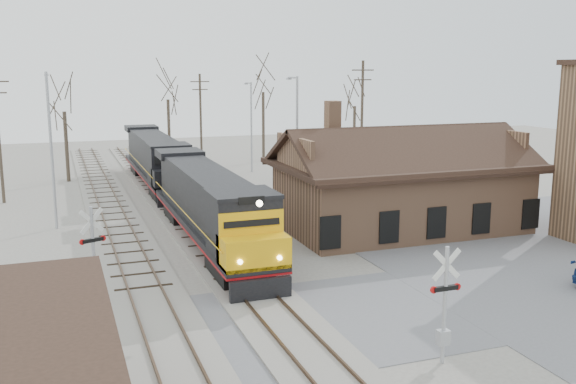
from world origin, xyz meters
The scene contains 19 objects.
ground centered at (0.00, 0.00, 0.00)m, with size 140.00×140.00×0.00m, color #9E988E.
road centered at (0.00, 0.00, 0.01)m, with size 60.00×9.00×0.03m, color slate.
parking_lot centered at (18.00, 4.00, 0.02)m, with size 22.00×26.00×0.03m, color slate.
track_main centered at (0.00, 15.00, 0.07)m, with size 3.40×90.00×0.24m.
track_siding centered at (-4.50, 15.00, 0.07)m, with size 3.40×90.00×0.24m.
depot centered at (11.99, 12.00, 2.41)m, with size 15.20×9.31×7.90m.
locomotive_lead centered at (0.00, 11.98, 2.30)m, with size 2.94×19.72×4.38m.
locomotive_trailing centered at (0.00, 31.97, 2.30)m, with size 2.94×19.72×4.14m.
crossbuck_near centered at (4.03, -4.85, 1.91)m, with size 1.16×0.31×4.08m.
crossbuck_far centered at (-6.61, 5.30, 1.94)m, with size 1.12×0.52×4.14m.
streetlight_a centered at (-8.11, 19.47, 5.36)m, with size 0.25×2.04×9.63m.
streetlight_b centered at (8.25, 20.35, 5.18)m, with size 0.25×2.04×9.28m.
streetlight_c centered at (9.78, 36.71, 4.81)m, with size 0.25×2.04×8.56m.
utility_pole_b centered at (6.45, 43.69, 4.87)m, with size 2.00×0.24×9.29m.
utility_pole_c centered at (16.81, 27.24, 5.47)m, with size 2.00×0.24×10.48m.
tree_b centered at (-6.98, 37.04, 7.15)m, with size 4.10×4.10×10.04m.
tree_c centered at (3.54, 46.23, 7.69)m, with size 4.41×4.41×10.81m.
tree_d centered at (13.19, 43.47, 8.57)m, with size 4.91×4.91×12.03m.
tree_e centered at (21.87, 39.12, 6.92)m, with size 3.97×3.97×9.73m.
Camera 1 is at (-7.77, -22.09, 9.80)m, focal length 40.00 mm.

